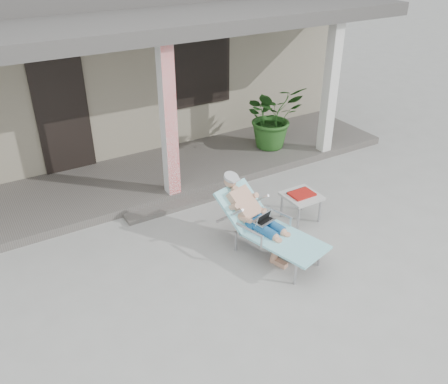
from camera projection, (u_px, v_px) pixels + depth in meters
ground at (237, 262)px, 6.91m from camera, size 60.00×60.00×0.00m
house at (89, 55)px, 10.94m from camera, size 10.40×5.40×3.30m
porch_deck at (154, 176)px, 9.11m from camera, size 10.00×2.00×0.15m
porch_overhang at (143, 30)px, 7.73m from camera, size 10.00×2.30×2.85m
porch_step at (181, 204)px, 8.27m from camera, size 2.00×0.30×0.07m
lounger at (262, 209)px, 6.84m from camera, size 1.09×1.83×1.15m
side_table at (301, 197)px, 7.72m from camera, size 0.56×0.56×0.50m
potted_palm at (273, 116)px, 9.84m from camera, size 1.30×1.16×1.34m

